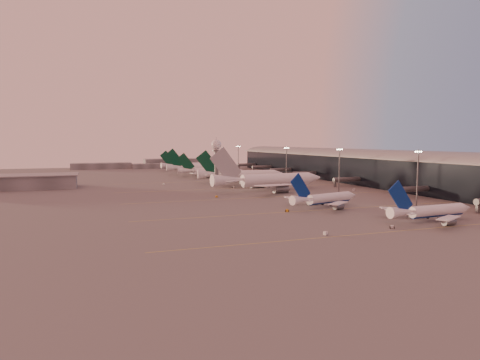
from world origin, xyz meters
name	(u,v)px	position (x,y,z in m)	size (l,w,h in m)	color
ground	(294,216)	(0.00, 0.00, 0.00)	(700.00, 700.00, 0.00)	#5F5D5D
taxiway_markings	(297,196)	(30.00, 56.00, 0.01)	(180.00, 185.25, 0.02)	#E0CB4F
terminal	(361,167)	(107.88, 110.09, 10.52)	(57.00, 362.00, 23.04)	black
hangar	(4,182)	(-120.00, 140.00, 4.32)	(82.00, 27.00, 8.50)	slate
radar_tower	(216,153)	(5.00, 120.00, 20.95)	(6.40, 6.40, 31.10)	#55575C
mast_a	(418,176)	(58.00, 0.00, 13.74)	(3.60, 0.56, 25.00)	#55575C
mast_b	(339,169)	(55.00, 55.00, 13.74)	(3.60, 0.56, 25.00)	#55575C
mast_c	(286,164)	(50.00, 110.00, 13.74)	(3.60, 0.56, 25.00)	#55575C
mast_d	(238,159)	(48.00, 200.00, 13.74)	(3.60, 0.56, 25.00)	#55575C
distant_horizon	(161,164)	(2.62, 325.14, 3.89)	(165.00, 37.50, 9.00)	slate
narrowbody_near	(432,213)	(41.57, -25.58, 3.11)	(39.35, 31.34, 15.37)	white
narrowbody_mid	(325,200)	(23.46, 16.30, 3.15)	(38.90, 30.61, 15.57)	white
widebody_white	(270,183)	(26.37, 83.21, 4.43)	(72.56, 57.89, 25.53)	white
greentail_a	(242,177)	(26.97, 132.01, 3.99)	(61.96, 49.75, 22.56)	white
greentail_b	(211,173)	(19.51, 183.92, 3.43)	(52.11, 41.51, 19.40)	white
greentail_c	(202,170)	(20.14, 215.71, 3.96)	(61.78, 49.73, 22.44)	white
greentail_d	(188,167)	(19.10, 267.55, 3.48)	(54.09, 43.40, 19.72)	white
gsv_truck_a	(327,231)	(-5.24, -32.53, 1.22)	(6.29, 3.82, 2.39)	silver
gsv_tug_near	(392,227)	(20.27, -30.92, 0.49)	(3.52, 3.89, 0.95)	silver
gsv_catering_a	(463,207)	(70.02, -12.79, 1.78)	(4.39, 2.15, 3.57)	silver
gsv_tug_mid	(287,211)	(2.38, 10.49, 0.51)	(4.01, 3.48, 0.98)	gold
gsv_truck_b	(332,195)	(45.27, 45.77, 1.02)	(5.22, 2.79, 2.00)	silver
gsv_truck_c	(217,195)	(-11.73, 62.79, 1.01)	(4.70, 4.75, 1.99)	gold
gsv_catering_b	(354,187)	(71.11, 64.26, 2.31)	(5.93, 3.34, 4.61)	silver
gsv_tug_far	(234,187)	(10.60, 102.06, 0.51)	(2.78, 3.84, 0.99)	silver
gsv_truck_d	(164,183)	(-27.06, 133.17, 1.12)	(3.88, 5.75, 2.19)	silver
gsv_tug_hangar	(260,178)	(52.15, 160.53, 0.49)	(3.89, 3.27, 0.96)	gold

